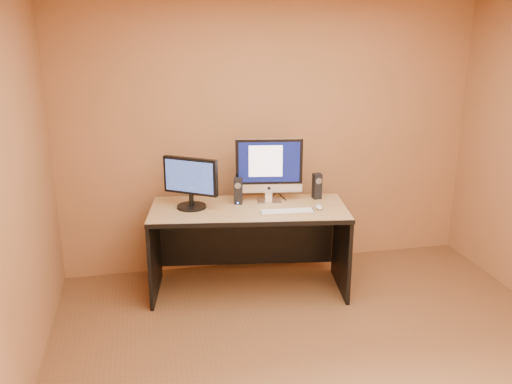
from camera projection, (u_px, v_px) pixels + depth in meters
floor at (338, 380)px, 3.66m from camera, size 4.00×4.00×0.00m
walls at (348, 198)px, 3.28m from camera, size 4.00×4.00×2.60m
desk at (249, 250)px, 4.80m from camera, size 1.79×0.98×0.78m
imac at (269, 170)px, 4.78m from camera, size 0.63×0.31×0.58m
second_monitor at (191, 183)px, 4.63m from camera, size 0.56×0.49×0.45m
speaker_left at (238, 191)px, 4.77m from camera, size 0.09×0.09×0.23m
speaker_right at (317, 186)px, 4.92m from camera, size 0.08×0.08×0.23m
keyboard at (287, 211)px, 4.57m from camera, size 0.46×0.15×0.02m
mouse at (319, 207)px, 4.66m from camera, size 0.07×0.11×0.04m
cable_a at (282, 197)px, 4.99m from camera, size 0.02×0.23×0.01m
cable_b at (271, 196)px, 4.99m from camera, size 0.14×0.15×0.01m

